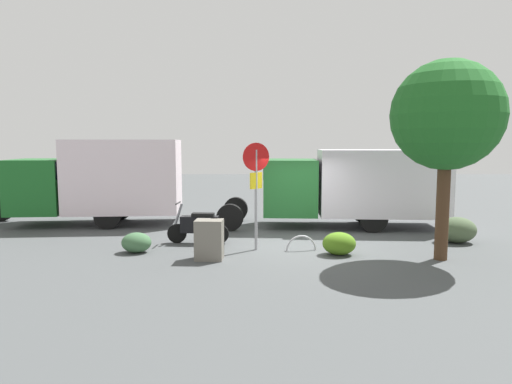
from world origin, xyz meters
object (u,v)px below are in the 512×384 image
box_truck_far (98,179)px  utility_cabinet (209,240)px  box_truck_near (351,183)px  bike_rack_hoop (301,250)px  street_tree (447,116)px  motorcycle (199,226)px  stop_sign (256,179)px

box_truck_far → utility_cabinet: bearing=127.6°
box_truck_far → utility_cabinet: 6.78m
box_truck_near → bike_rack_hoop: box_truck_near is taller
street_tree → bike_rack_hoop: street_tree is taller
street_tree → utility_cabinet: (5.82, -0.02, -3.06)m
box_truck_near → utility_cabinet: 6.40m
street_tree → bike_rack_hoop: (3.41, -0.96, -3.56)m
bike_rack_hoop → motorcycle: bearing=-17.5°
box_truck_far → street_tree: street_tree is taller
bike_rack_hoop → stop_sign: bearing=-3.6°
box_truck_near → street_tree: street_tree is taller
motorcycle → stop_sign: size_ratio=0.62×
box_truck_near → box_truck_far: (8.95, -0.52, 0.12)m
utility_cabinet → bike_rack_hoop: bearing=-158.6°
box_truck_near → bike_rack_hoop: 4.35m
utility_cabinet → street_tree: bearing=179.8°
motorcycle → utility_cabinet: 1.92m
box_truck_near → street_tree: 5.09m
utility_cabinet → bike_rack_hoop: utility_cabinet is taller
utility_cabinet → box_truck_near: bearing=-135.2°
street_tree → box_truck_far: bearing=-25.9°
street_tree → bike_rack_hoop: size_ratio=5.81×
box_truck_far → stop_sign: size_ratio=2.50×
motorcycle → street_tree: size_ratio=0.37×
motorcycle → stop_sign: stop_sign is taller
box_truck_far → motorcycle: bearing=137.6°
utility_cabinet → stop_sign: bearing=-139.0°
stop_sign → utility_cabinet: bearing=41.0°
stop_sign → bike_rack_hoop: 2.31m
stop_sign → street_tree: bearing=167.4°
stop_sign → utility_cabinet: stop_sign is taller
box_truck_near → bike_rack_hoop: (2.07, 3.51, -1.53)m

